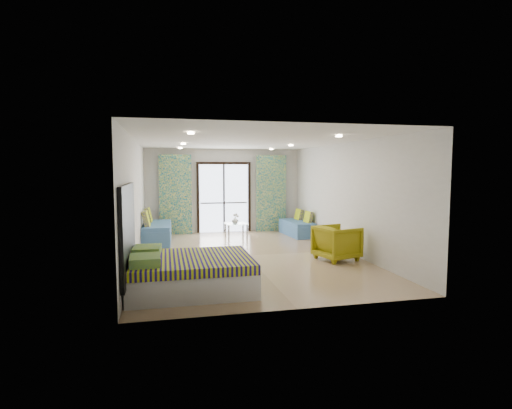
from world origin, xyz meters
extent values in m
cube|color=black|center=(0.00, 3.71, 2.24)|extent=(1.76, 0.08, 0.08)
cube|color=black|center=(-0.84, 3.71, 1.10)|extent=(0.08, 0.08, 2.20)
cube|color=black|center=(0.84, 3.71, 1.10)|extent=(0.08, 0.08, 2.20)
cube|color=black|center=(0.00, 3.71, 1.10)|extent=(0.05, 0.06, 2.20)
cube|color=#595451|center=(0.00, 3.73, 0.95)|extent=(1.52, 0.03, 0.04)
cube|color=silver|center=(-1.55, 3.57, 1.25)|extent=(1.00, 0.10, 2.50)
cube|color=silver|center=(1.55, 3.57, 1.25)|extent=(1.00, 0.10, 2.50)
cylinder|color=#FFE0B2|center=(-1.40, -2.00, 2.67)|extent=(0.12, 0.12, 0.02)
cylinder|color=#FFE0B2|center=(1.40, -2.00, 2.67)|extent=(0.12, 0.12, 0.02)
cylinder|color=#FFE0B2|center=(-1.40, 1.00, 2.67)|extent=(0.12, 0.12, 0.02)
cylinder|color=#FFE0B2|center=(1.40, 1.00, 2.67)|extent=(0.12, 0.12, 0.02)
cylinder|color=#FFE0B2|center=(-1.40, 3.00, 2.67)|extent=(0.12, 0.12, 0.02)
cylinder|color=#FFE0B2|center=(1.40, 3.00, 2.67)|extent=(0.12, 0.12, 0.02)
cube|color=black|center=(-2.46, -2.45, 1.05)|extent=(0.06, 2.10, 1.50)
cube|color=silver|center=(-2.47, -1.20, 1.05)|extent=(0.02, 0.10, 0.10)
cube|color=silver|center=(-1.45, -2.45, 0.20)|extent=(2.04, 1.63, 0.41)
cube|color=navy|center=(-1.45, -2.45, 0.48)|extent=(2.02, 1.67, 0.15)
cube|color=#175C6B|center=(-2.18, -2.84, 0.63)|extent=(0.49, 0.58, 0.14)
cube|color=#175C6B|center=(-2.18, -2.06, 0.63)|extent=(0.50, 0.59, 0.14)
cube|color=#406A9A|center=(-2.10, 2.27, 0.21)|extent=(0.79, 1.92, 0.42)
cube|color=#406A9A|center=(-2.10, 2.27, 0.48)|extent=(0.78, 1.88, 0.11)
cube|color=navy|center=(-2.38, 1.83, 0.72)|extent=(0.23, 0.48, 0.44)
cube|color=navy|center=(-2.35, 2.72, 0.72)|extent=(0.23, 0.48, 0.44)
cube|color=#406A9A|center=(2.10, 2.52, 0.18)|extent=(0.73, 1.63, 0.35)
cube|color=#406A9A|center=(2.10, 2.52, 0.40)|extent=(0.71, 1.60, 0.09)
cube|color=navy|center=(2.35, 2.16, 0.60)|extent=(0.20, 0.41, 0.37)
cube|color=navy|center=(2.30, 2.91, 0.60)|extent=(0.20, 0.41, 0.37)
cylinder|color=silver|center=(-0.06, 2.32, 0.20)|extent=(0.05, 0.05, 0.41)
cylinder|color=silver|center=(0.48, 2.34, 0.20)|extent=(0.05, 0.05, 0.41)
cylinder|color=silver|center=(-0.08, 2.87, 0.20)|extent=(0.05, 0.05, 0.41)
cylinder|color=silver|center=(0.47, 2.89, 0.20)|extent=(0.05, 0.05, 0.41)
cube|color=#8CA59E|center=(0.20, 2.60, 0.41)|extent=(0.65, 0.65, 0.02)
sphere|color=white|center=(0.25, 2.61, 0.63)|extent=(0.07, 0.07, 0.07)
sphere|color=white|center=(0.20, 2.66, 0.65)|extent=(0.07, 0.07, 0.07)
sphere|color=white|center=(0.15, 2.60, 0.67)|extent=(0.07, 0.07, 0.07)
sphere|color=white|center=(0.20, 2.55, 0.69)|extent=(0.07, 0.07, 0.07)
imported|color=white|center=(0.17, 2.55, 0.52)|extent=(0.24, 0.25, 0.20)
imported|color=#9B9114|center=(1.90, -0.89, 0.43)|extent=(0.97, 1.01, 0.86)
camera|label=1|loc=(-1.85, -9.15, 2.04)|focal=28.00mm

